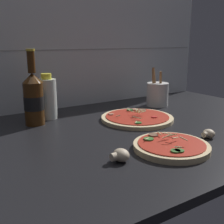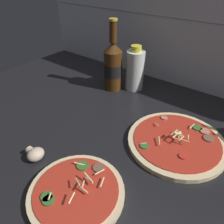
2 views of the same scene
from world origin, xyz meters
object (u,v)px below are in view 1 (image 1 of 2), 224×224
object	(u,v)px
utensil_crock	(157,94)
mushroom_right	(208,134)
mushroom_left	(120,155)
pizza_far	(137,118)
oil_bottle	(47,98)
beer_bottle	(34,98)
pizza_near	(172,146)

from	to	relation	value
utensil_crock	mushroom_right	bearing A→B (deg)	-111.57
mushroom_right	utensil_crock	size ratio (longest dim) A/B	0.23
mushroom_left	mushroom_right	bearing A→B (deg)	-0.65
utensil_crock	pizza_far	bearing A→B (deg)	-147.60
oil_bottle	utensil_crock	world-z (taller)	utensil_crock
beer_bottle	oil_bottle	bearing A→B (deg)	36.48
beer_bottle	mushroom_right	distance (cm)	64.71
pizza_far	oil_bottle	bearing A→B (deg)	143.25
pizza_near	utensil_crock	distance (cm)	59.15
pizza_near	utensil_crock	world-z (taller)	utensil_crock
oil_bottle	utensil_crock	distance (cm)	54.87
beer_bottle	oil_bottle	size ratio (longest dim) A/B	1.53
oil_bottle	mushroom_right	bearing A→B (deg)	-55.33
pizza_far	beer_bottle	bearing A→B (deg)	155.71
oil_bottle	pizza_far	bearing A→B (deg)	-36.75
pizza_near	mushroom_right	world-z (taller)	pizza_near
oil_bottle	mushroom_left	size ratio (longest dim) A/B	3.57
pizza_near	oil_bottle	world-z (taller)	oil_bottle
oil_bottle	mushroom_right	size ratio (longest dim) A/B	4.23
pizza_near	mushroom_left	bearing A→B (deg)	175.87
pizza_near	beer_bottle	size ratio (longest dim) A/B	0.79
mushroom_left	oil_bottle	bearing A→B (deg)	90.90
pizza_far	oil_bottle	world-z (taller)	oil_bottle
pizza_near	mushroom_right	distance (cm)	17.67
pizza_near	mushroom_left	size ratio (longest dim) A/B	4.33
beer_bottle	utensil_crock	xyz separation A→B (cm)	(61.78, -1.03, -4.45)
pizza_far	utensil_crock	size ratio (longest dim) A/B	1.55
beer_bottle	mushroom_left	size ratio (longest dim) A/B	5.47
beer_bottle	mushroom_right	bearing A→B (deg)	-47.12
pizza_far	utensil_crock	xyz separation A→B (cm)	(24.73, 15.69, 5.06)
mushroom_left	utensil_crock	distance (cm)	70.46
pizza_far	mushroom_left	size ratio (longest dim) A/B	5.60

